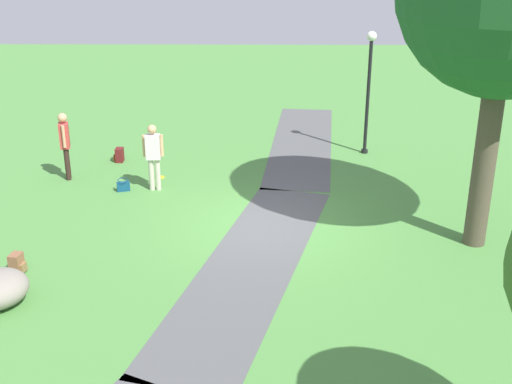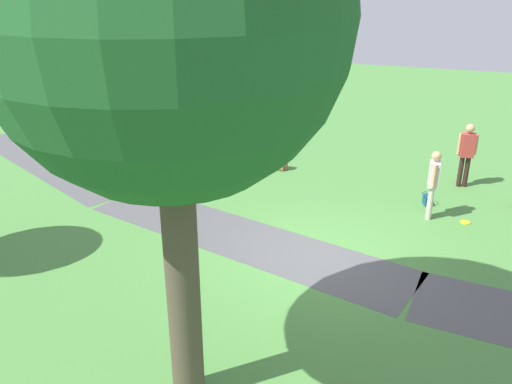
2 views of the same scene
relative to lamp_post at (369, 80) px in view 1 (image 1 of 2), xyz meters
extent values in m
plane|color=#4C893F|center=(5.10, -2.90, -2.18)|extent=(48.00, 48.00, 0.00)
cube|color=#535455|center=(-0.92, -1.79, -2.18)|extent=(8.14, 2.57, 0.01)
cube|color=#535455|center=(6.92, -3.21, -2.18)|extent=(8.19, 3.78, 0.01)
cylinder|color=#4C4334|center=(5.93, 1.47, -0.29)|extent=(0.45, 0.45, 3.77)
cylinder|color=black|center=(0.00, 0.00, -2.13)|extent=(0.20, 0.20, 0.10)
cylinder|color=black|center=(0.00, 0.00, -0.55)|extent=(0.10, 0.10, 3.25)
sphere|color=white|center=(0.00, 0.00, 1.21)|extent=(0.28, 0.28, 0.28)
cylinder|color=beige|center=(3.00, -5.79, -1.76)|extent=(0.13, 0.13, 0.83)
cylinder|color=beige|center=(2.99, -5.63, -1.76)|extent=(0.13, 0.13, 0.83)
cube|color=silver|center=(3.00, -5.71, -1.04)|extent=(0.26, 0.37, 0.62)
cylinder|color=tan|center=(3.01, -5.93, -1.00)|extent=(0.08, 0.08, 0.55)
cylinder|color=tan|center=(2.99, -5.49, -1.00)|extent=(0.08, 0.08, 0.55)
sphere|color=tan|center=(3.00, -5.71, -0.59)|extent=(0.22, 0.22, 0.22)
cylinder|color=#311F1A|center=(2.16, -8.15, -1.74)|extent=(0.13, 0.13, 0.87)
cylinder|color=#311F1A|center=(2.32, -8.11, -1.74)|extent=(0.13, 0.13, 0.87)
cube|color=#BA3D38|center=(2.24, -8.13, -0.99)|extent=(0.41, 0.32, 0.65)
cylinder|color=tan|center=(2.03, -8.18, -0.95)|extent=(0.08, 0.08, 0.58)
cylinder|color=tan|center=(2.45, -8.08, -0.95)|extent=(0.08, 0.08, 0.58)
sphere|color=tan|center=(2.24, -8.13, -0.51)|extent=(0.24, 0.24, 0.24)
cube|color=navy|center=(3.10, -6.51, -2.06)|extent=(0.21, 0.34, 0.24)
torus|color=navy|center=(3.10, -6.51, -1.88)|extent=(0.34, 0.34, 0.02)
cube|color=brown|center=(7.33, -7.72, -1.98)|extent=(0.31, 0.24, 0.40)
cube|color=olive|center=(7.35, -7.59, -2.06)|extent=(0.20, 0.09, 0.18)
cube|color=maroon|center=(0.87, -7.05, -1.98)|extent=(0.28, 0.21, 0.40)
cube|color=#55280A|center=(0.87, -7.18, -2.06)|extent=(0.20, 0.06, 0.18)
cylinder|color=gold|center=(2.14, -5.73, -2.17)|extent=(0.24, 0.24, 0.02)
camera|label=1|loc=(18.51, -2.98, 4.06)|focal=46.34mm
camera|label=2|loc=(3.01, 6.84, 3.55)|focal=37.79mm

